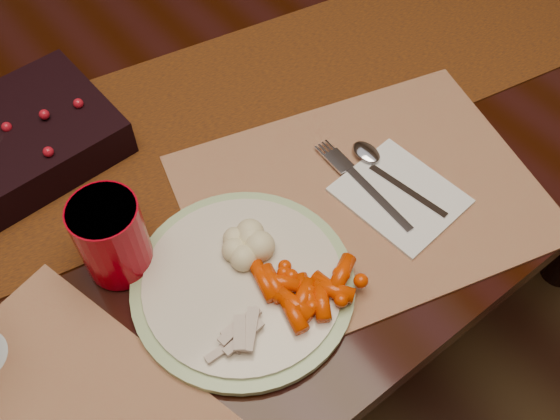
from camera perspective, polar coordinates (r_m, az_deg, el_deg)
floor at (r=1.57m, az=-6.77°, el=-11.01°), size 5.00×5.00×0.00m
dining_table at (r=1.24m, az=-8.45°, el=-3.94°), size 1.80×1.00×0.75m
table_runner at (r=0.93m, az=-7.41°, el=8.05°), size 1.55×0.57×0.00m
placemat_main at (r=0.84m, az=7.52°, el=1.23°), size 0.54×0.45×0.00m
dinner_plate at (r=0.76m, az=-3.41°, el=-6.70°), size 0.32×0.32×0.02m
baby_carrots at (r=0.74m, az=2.54°, el=-6.04°), size 0.13×0.11×0.02m
mashed_potatoes at (r=0.76m, az=-3.44°, el=-2.42°), size 0.10×0.09×0.04m
turkey_shreds at (r=0.71m, az=-4.13°, el=-11.42°), size 0.08×0.08×0.02m
napkin at (r=0.85m, az=10.90°, el=1.30°), size 0.14×0.16×0.01m
fork at (r=0.84m, az=8.06°, el=1.96°), size 0.03×0.16×0.00m
spoon at (r=0.86m, az=10.40°, el=2.84°), size 0.06×0.16×0.00m
red_cup at (r=0.76m, az=-15.11°, el=-2.43°), size 0.10×0.10×0.11m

